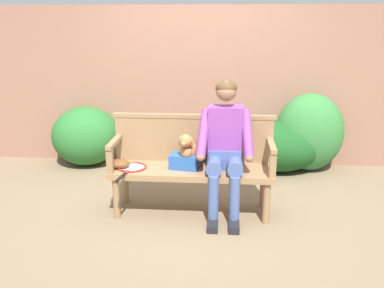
{
  "coord_description": "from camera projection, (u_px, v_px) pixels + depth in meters",
  "views": [
    {
      "loc": [
        0.33,
        -4.12,
        1.92
      ],
      "look_at": [
        0.0,
        0.0,
        0.73
      ],
      "focal_mm": 40.93,
      "sensor_mm": 36.0,
      "label": 1
    }
  ],
  "objects": [
    {
      "name": "brick_garden_fence",
      "position": [
        202.0,
        85.0,
        5.91
      ],
      "size": [
        8.0,
        0.3,
        2.08
      ],
      "primitive_type": "cube",
      "color": "#936651",
      "rests_on": "ground"
    },
    {
      "name": "tennis_racket",
      "position": [
        131.0,
        168.0,
        4.34
      ],
      "size": [
        0.33,
        0.58,
        0.03
      ],
      "color": "red",
      "rests_on": "garden_bench"
    },
    {
      "name": "person_seated",
      "position": [
        225.0,
        143.0,
        4.26
      ],
      "size": [
        0.56,
        0.66,
        1.35
      ],
      "color": "black",
      "rests_on": "ground"
    },
    {
      "name": "bench_backrest",
      "position": [
        194.0,
        138.0,
        4.52
      ],
      "size": [
        1.67,
        0.06,
        0.5
      ],
      "color": "#93704C",
      "rests_on": "garden_bench"
    },
    {
      "name": "dog_on_bench",
      "position": [
        188.0,
        150.0,
        4.34
      ],
      "size": [
        0.22,
        0.37,
        0.37
      ],
      "color": "#AD7042",
      "rests_on": "garden_bench"
    },
    {
      "name": "hedge_bush_far_right",
      "position": [
        309.0,
        132.0,
        5.62
      ],
      "size": [
        0.87,
        0.67,
        1.01
      ],
      "primitive_type": "ellipsoid",
      "color": "#337538",
      "rests_on": "ground"
    },
    {
      "name": "garden_bench",
      "position": [
        192.0,
        174.0,
        4.39
      ],
      "size": [
        1.63,
        0.51,
        0.48
      ],
      "color": "#93704C",
      "rests_on": "ground"
    },
    {
      "name": "sports_bag",
      "position": [
        185.0,
        161.0,
        4.35
      ],
      "size": [
        0.31,
        0.24,
        0.14
      ],
      "primitive_type": "cube",
      "rotation": [
        0.0,
        0.0,
        -0.17
      ],
      "color": "#2856A3",
      "rests_on": "garden_bench"
    },
    {
      "name": "hedge_bush_mid_right",
      "position": [
        277.0,
        146.0,
        5.64
      ],
      "size": [
        1.15,
        0.8,
        0.66
      ],
      "primitive_type": "ellipsoid",
      "color": "#194C1E",
      "rests_on": "ground"
    },
    {
      "name": "hedge_bush_far_left",
      "position": [
        86.0,
        136.0,
        5.86
      ],
      "size": [
        0.9,
        0.82,
        0.79
      ],
      "primitive_type": "ellipsoid",
      "color": "#286B2D",
      "rests_on": "ground"
    },
    {
      "name": "bench_armrest_right_end",
      "position": [
        272.0,
        153.0,
        4.17
      ],
      "size": [
        0.06,
        0.51,
        0.28
      ],
      "color": "#93704C",
      "rests_on": "garden_bench"
    },
    {
      "name": "bench_armrest_left_end",
      "position": [
        113.0,
        149.0,
        4.29
      ],
      "size": [
        0.06,
        0.51,
        0.28
      ],
      "color": "#93704C",
      "rests_on": "garden_bench"
    },
    {
      "name": "baseball_glove",
      "position": [
        119.0,
        164.0,
        4.36
      ],
      "size": [
        0.22,
        0.17,
        0.09
      ],
      "primitive_type": "ellipsoid",
      "rotation": [
        0.0,
        0.0,
        -0.01
      ],
      "color": "brown",
      "rests_on": "garden_bench"
    },
    {
      "name": "ground_plane",
      "position": [
        192.0,
        212.0,
        4.5
      ],
      "size": [
        40.0,
        40.0,
        0.0
      ],
      "primitive_type": "plane",
      "color": "#7A664C"
    }
  ]
}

